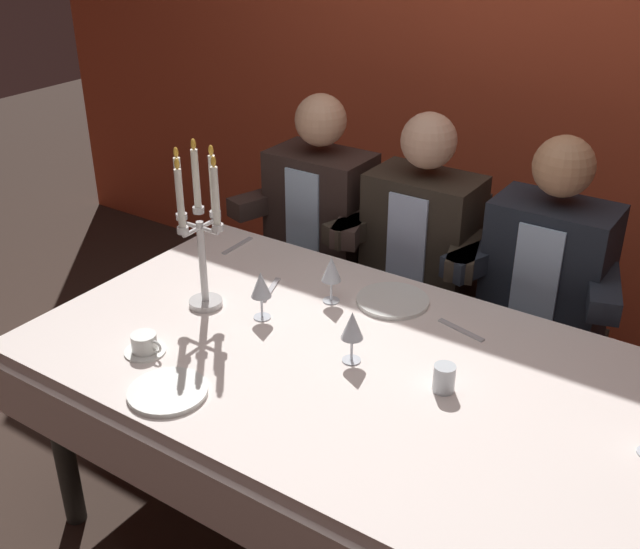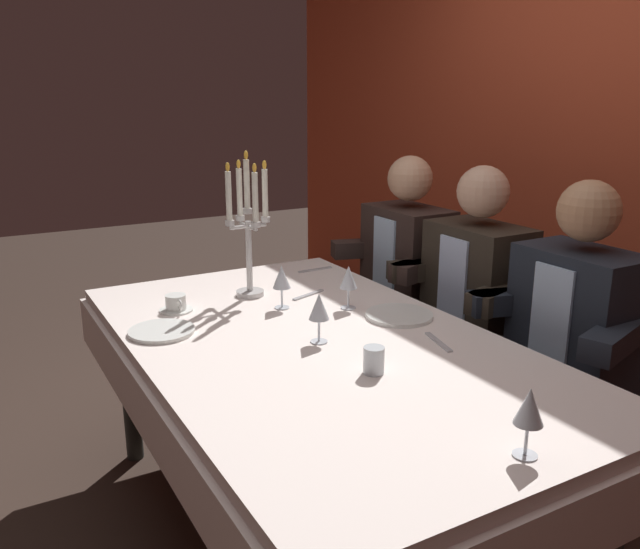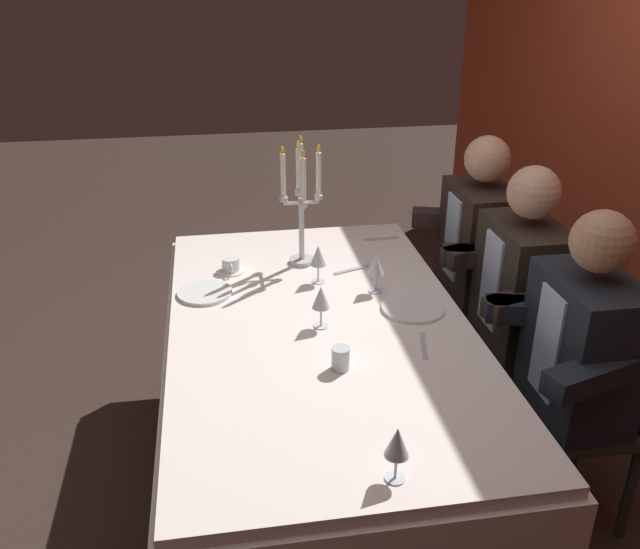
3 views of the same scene
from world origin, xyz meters
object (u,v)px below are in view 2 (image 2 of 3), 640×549
object	(u,v)px
dining_table	(316,374)
wine_glass_0	(529,408)
wine_glass_2	(348,279)
seated_diner_1	(478,287)
seated_diner_0	(408,262)
coffee_cup_0	(176,304)
candelabra	(248,229)
seated_diner_2	(577,323)
dinner_plate_0	(162,331)
dinner_plate_1	(399,315)
wine_glass_1	(282,279)
wine_glass_3	(319,308)
water_tumbler_0	(374,360)

from	to	relation	value
dining_table	wine_glass_0	distance (m)	0.87
dining_table	wine_glass_2	bearing A→B (deg)	130.49
dining_table	seated_diner_1	bearing A→B (deg)	102.89
wine_glass_2	seated_diner_1	bearing A→B (deg)	88.01
seated_diner_0	coffee_cup_0	bearing A→B (deg)	-81.94
candelabra	seated_diner_2	world-z (taller)	candelabra
dinner_plate_0	wine_glass_2	size ratio (longest dim) A/B	1.34
dinner_plate_1	wine_glass_1	size ratio (longest dim) A/B	1.48
wine_glass_1	wine_glass_3	size ratio (longest dim) A/B	1.00
dining_table	dinner_plate_0	xyz separation A→B (m)	(-0.31, -0.42, 0.13)
wine_glass_2	coffee_cup_0	bearing A→B (deg)	-116.99
candelabra	wine_glass_2	bearing A→B (deg)	37.78
coffee_cup_0	seated_diner_2	size ratio (longest dim) A/B	0.11
dinner_plate_0	seated_diner_2	xyz separation A→B (m)	(0.61, 1.30, -0.01)
candelabra	seated_diner_2	bearing A→B (deg)	45.81
wine_glass_0	water_tumbler_0	bearing A→B (deg)	-175.36
wine_glass_2	seated_diner_2	size ratio (longest dim) A/B	0.13
water_tumbler_0	seated_diner_1	world-z (taller)	seated_diner_1
wine_glass_1	wine_glass_2	distance (m)	0.25
dining_table	wine_glass_3	bearing A→B (deg)	0.05
dining_table	seated_diner_2	size ratio (longest dim) A/B	1.56
dinner_plate_0	wine_glass_1	size ratio (longest dim) A/B	1.34
dinner_plate_1	wine_glass_0	world-z (taller)	wine_glass_0
seated_diner_0	water_tumbler_0	bearing A→B (deg)	-41.32
wine_glass_0	seated_diner_1	world-z (taller)	seated_diner_1
wine_glass_2	dinner_plate_0	bearing A→B (deg)	-97.34
dining_table	seated_diner_1	xyz separation A→B (m)	(-0.20, 0.89, 0.11)
wine_glass_2	seated_diner_2	world-z (taller)	seated_diner_2
dinner_plate_0	water_tumbler_0	xyz separation A→B (m)	(0.62, 0.44, 0.03)
dinner_plate_0	water_tumbler_0	bearing A→B (deg)	35.30
water_tumbler_0	coffee_cup_0	bearing A→B (deg)	-158.48
wine_glass_1	wine_glass_3	xyz separation A→B (m)	(0.37, -0.05, 0.00)
wine_glass_0	seated_diner_1	xyz separation A→B (m)	(-1.04, 0.82, -0.12)
dinner_plate_0	wine_glass_0	xyz separation A→B (m)	(1.15, 0.48, 0.11)
dinner_plate_1	wine_glass_1	distance (m)	0.45
seated_diner_1	dinner_plate_0	bearing A→B (deg)	-94.80
dinner_plate_0	wine_glass_1	world-z (taller)	wine_glass_1
wine_glass_2	water_tumbler_0	xyz separation A→B (m)	(0.53, -0.24, -0.08)
candelabra	seated_diner_2	xyz separation A→B (m)	(0.85, 0.88, -0.27)
dining_table	seated_diner_2	distance (m)	0.94
dinner_plate_1	wine_glass_3	distance (m)	0.39
wine_glass_1	seated_diner_1	distance (m)	0.86
dining_table	wine_glass_2	distance (m)	0.42
dining_table	wine_glass_0	size ratio (longest dim) A/B	11.83
candelabra	dinner_plate_1	xyz separation A→B (m)	(0.50, 0.36, -0.26)
wine_glass_3	coffee_cup_0	world-z (taller)	wine_glass_3
dinner_plate_0	wine_glass_0	bearing A→B (deg)	22.66
dinner_plate_1	seated_diner_1	xyz separation A→B (m)	(-0.15, 0.52, -0.01)
candelabra	wine_glass_0	bearing A→B (deg)	2.18
dinner_plate_0	seated_diner_1	xyz separation A→B (m)	(0.11, 1.30, -0.01)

